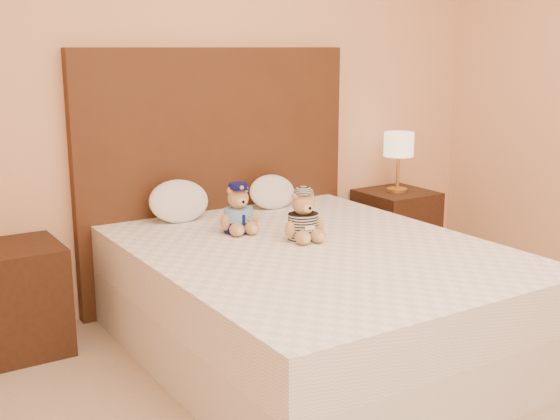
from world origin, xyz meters
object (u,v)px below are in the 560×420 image
at_px(pillow_left, 179,199).
at_px(pillow_right, 272,190).
at_px(nightstand_left, 16,299).
at_px(teddy_prisoner, 303,215).
at_px(bed, 313,299).
at_px(teddy_police, 238,208).
at_px(lamp, 399,147).
at_px(nightstand_right, 395,231).

bearing_deg(pillow_left, pillow_right, 0.00).
distance_m(nightstand_left, teddy_prisoner, 1.49).
xyz_separation_m(bed, teddy_prisoner, (0.02, 0.13, 0.40)).
height_order(pillow_left, pillow_right, pillow_left).
distance_m(teddy_police, pillow_right, 0.60).
xyz_separation_m(lamp, pillow_right, (-0.98, 0.03, -0.19)).
bearing_deg(bed, lamp, 32.62).
distance_m(teddy_police, teddy_prisoner, 0.37).
relative_size(pillow_left, pillow_right, 1.15).
bearing_deg(teddy_prisoner, nightstand_left, 157.51).
distance_m(lamp, teddy_prisoner, 1.41).
bearing_deg(bed, teddy_police, 112.49).
bearing_deg(pillow_right, teddy_police, -138.98).
xyz_separation_m(nightstand_right, pillow_right, (-0.98, 0.03, 0.38)).
xyz_separation_m(nightstand_left, pillow_right, (1.52, 0.03, 0.38)).
bearing_deg(nightstand_right, nightstand_left, 180.00).
bearing_deg(nightstand_right, lamp, 180.00).
height_order(lamp, teddy_police, lamp).
distance_m(bed, pillow_left, 0.98).
xyz_separation_m(lamp, teddy_police, (-1.43, -0.37, -0.17)).
xyz_separation_m(nightstand_left, teddy_police, (1.07, -0.37, 0.41)).
relative_size(bed, nightstand_left, 3.64).
height_order(nightstand_left, pillow_left, pillow_left).
bearing_deg(bed, pillow_left, 112.20).
distance_m(nightstand_right, pillow_right, 1.05).
xyz_separation_m(teddy_police, pillow_right, (0.45, 0.40, -0.02)).
bearing_deg(teddy_police, nightstand_right, 19.74).
height_order(nightstand_left, pillow_right, pillow_right).
distance_m(bed, nightstand_right, 1.48).
height_order(teddy_police, pillow_left, teddy_police).
height_order(bed, pillow_right, pillow_right).
xyz_separation_m(teddy_prisoner, pillow_right, (0.25, 0.70, -0.02)).
height_order(teddy_police, teddy_prisoner, teddy_police).
xyz_separation_m(pillow_left, pillow_right, (0.61, 0.00, -0.02)).
bearing_deg(nightstand_right, teddy_police, -165.68).
bearing_deg(nightstand_left, nightstand_right, 0.00).
height_order(nightstand_right, lamp, lamp).
bearing_deg(teddy_prisoner, nightstand_right, 34.24).
bearing_deg(pillow_left, nightstand_right, -1.08).
relative_size(bed, pillow_left, 5.64).
relative_size(nightstand_left, teddy_prisoner, 2.15).
relative_size(nightstand_right, lamp, 1.38).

